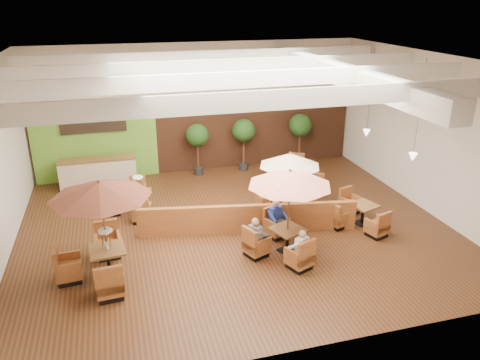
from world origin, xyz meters
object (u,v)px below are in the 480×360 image
object	(u,v)px
table_5	(299,177)
booth_divider	(248,219)
diner_1	(277,215)
table_1	(287,193)
topiary_0	(197,137)
table_2	(289,172)
diner_2	(256,233)
diner_3	(298,204)
diner_0	(300,245)
topiary_1	(244,133)
diner_4	(311,193)
table_4	(356,216)
service_counter	(98,172)
table_0	(99,209)
table_3	(133,200)
topiary_2	(300,127)

from	to	relation	value
table_5	booth_divider	bearing A→B (deg)	-108.87
booth_divider	diner_1	bearing A→B (deg)	-21.59
table_1	topiary_0	distance (m)	7.34
topiary_0	table_2	bearing A→B (deg)	-64.00
diner_2	diner_3	distance (m)	2.53
table_2	diner_0	size ratio (longest dim) A/B	3.00
topiary_1	diner_0	xyz separation A→B (m)	(-0.69, -8.20, -0.97)
diner_3	diner_4	size ratio (longest dim) A/B	1.13
booth_divider	topiary_1	xyz separation A→B (m)	(1.49, 5.74, 1.23)
table_2	diner_0	bearing A→B (deg)	-114.08
topiary_0	table_5	bearing A→B (deg)	-32.81
table_2	topiary_0	world-z (taller)	table_2
table_1	booth_divider	bearing A→B (deg)	93.80
table_4	diner_2	size ratio (longest dim) A/B	3.21
service_counter	diner_2	distance (m)	8.35
table_0	table_3	bearing A→B (deg)	71.93
service_counter	diner_4	xyz separation A→B (m)	(7.33, -4.56, 0.14)
table_2	topiary_0	xyz separation A→B (m)	(-2.32, 4.76, 0.07)
table_4	diner_0	bearing A→B (deg)	-162.07
service_counter	diner_0	size ratio (longest dim) A/B	3.87
table_1	table_5	xyz separation A→B (m)	(2.41, 4.83, -1.56)
topiary_1	diner_3	xyz separation A→B (m)	(0.28, -5.61, -0.96)
table_0	diner_1	bearing A→B (deg)	4.77
table_4	table_2	bearing A→B (deg)	126.00
table_0	topiary_0	distance (m)	8.14
table_3	diner_4	bearing A→B (deg)	-4.52
booth_divider	topiary_2	size ratio (longest dim) A/B	3.01
service_counter	table_1	size ratio (longest dim) A/B	1.07
diner_0	diner_2	size ratio (longest dim) A/B	0.97
topiary_2	diner_4	world-z (taller)	topiary_2
diner_0	diner_3	xyz separation A→B (m)	(0.97, 2.59, 0.01)
table_1	table_5	distance (m)	5.62
table_5	service_counter	bearing A→B (deg)	-171.27
table_2	table_3	size ratio (longest dim) A/B	0.91
diner_3	diner_0	bearing A→B (deg)	-112.85
table_0	topiary_0	world-z (taller)	table_0
table_0	service_counter	bearing A→B (deg)	87.14
diner_0	diner_3	size ratio (longest dim) A/B	0.97
service_counter	topiary_2	size ratio (longest dim) A/B	1.26
topiary_1	diner_3	world-z (taller)	topiary_1
booth_divider	topiary_0	size ratio (longest dim) A/B	3.18
diner_2	diner_4	size ratio (longest dim) A/B	1.13
table_0	topiary_2	distance (m)	11.17
table_2	diner_2	distance (m)	3.25
table_5	topiary_0	size ratio (longest dim) A/B	1.25
diner_2	topiary_2	bearing A→B (deg)	117.56
table_4	diner_4	distance (m)	1.80
service_counter	diner_3	bearing A→B (deg)	-39.84
table_1	table_3	world-z (taller)	table_1
diner_1	diner_4	bearing A→B (deg)	-160.19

